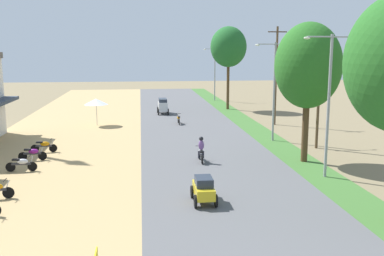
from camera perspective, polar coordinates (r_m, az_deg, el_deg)
The scene contains 15 objects.
parked_motorbike_fourth at distance 27.99m, azimuth -20.99°, elevation -4.24°, with size 1.80×0.54×0.94m.
parked_motorbike_fifth at distance 30.47m, azimuth -19.73°, elevation -3.03°, with size 1.80×0.54×0.94m.
parked_motorbike_sixth at distance 32.59m, azimuth -18.41°, elevation -2.12°, with size 1.80×0.54×0.94m.
vendor_umbrella at distance 42.43m, azimuth -12.17°, elevation 3.32°, with size 2.20×2.20×2.52m.
median_tree_second at distance 28.63m, azimuth 14.66°, elevation 7.69°, with size 4.13×4.13×8.75m.
median_tree_third at distance 52.86m, azimuth 4.70°, elevation 10.30°, with size 4.22×4.22×9.69m.
streetlamp_near at distance 25.49m, azimuth 17.15°, elevation 3.89°, with size 3.16×0.20×7.90m.
streetlamp_mid at distance 34.95m, azimuth 10.50°, elevation 5.51°, with size 3.16×0.20×7.62m.
streetlamp_far at distance 61.99m, azimuth 2.94°, elevation 7.43°, with size 3.16×0.20×7.24m.
utility_pole_near at distance 33.20m, azimuth 15.97°, elevation 4.90°, with size 1.80×0.20×8.37m.
utility_pole_far at distance 42.82m, azimuth 10.72°, elevation 6.77°, with size 1.80×0.20×9.21m.
car_hatchback_yellow at distance 20.92m, azimuth 1.50°, elevation -7.77°, with size 1.04×2.00×1.23m.
car_van_silver at distance 49.20m, azimuth -3.77°, elevation 2.93°, with size 1.19×2.41×1.67m.
motorbike_ahead_second at distance 28.18m, azimuth 1.15°, elevation -2.83°, with size 0.54×1.80×1.66m.
motorbike_ahead_third at distance 42.54m, azimuth -1.73°, elevation 1.20°, with size 0.54×1.80×0.94m.
Camera 1 is at (-4.43, -9.50, 7.18)m, focal length 41.62 mm.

